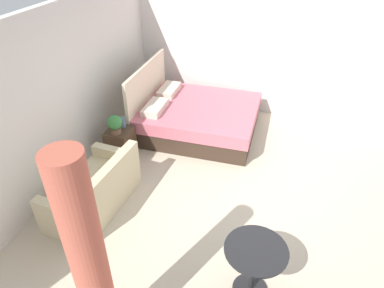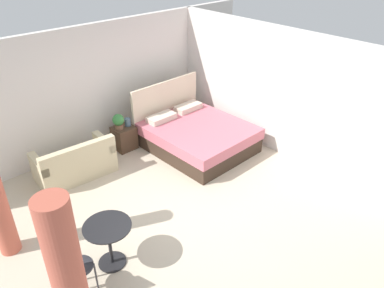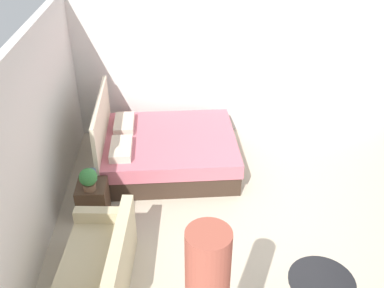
% 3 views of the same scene
% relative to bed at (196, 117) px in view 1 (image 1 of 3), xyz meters
% --- Properties ---
extents(ground_plane, '(8.61, 8.90, 0.02)m').
position_rel_bed_xyz_m(ground_plane, '(-1.57, -1.34, -0.32)').
color(ground_plane, beige).
extents(wall_back, '(8.61, 0.12, 2.61)m').
position_rel_bed_xyz_m(wall_back, '(-1.57, 1.61, 0.99)').
color(wall_back, silver).
rests_on(wall_back, ground).
extents(wall_right, '(0.12, 5.90, 2.61)m').
position_rel_bed_xyz_m(wall_right, '(1.23, -1.34, 0.99)').
color(wall_right, silver).
rests_on(wall_right, ground).
extents(bed, '(1.88, 2.19, 1.27)m').
position_rel_bed_xyz_m(bed, '(0.00, 0.00, 0.00)').
color(bed, '#38281E').
rests_on(bed, ground).
extents(couch, '(1.49, 0.86, 0.78)m').
position_rel_bed_xyz_m(couch, '(-2.46, 0.77, -0.03)').
color(couch, beige).
rests_on(couch, ground).
extents(nightstand, '(0.44, 0.41, 0.52)m').
position_rel_bed_xyz_m(nightstand, '(-1.17, 1.03, -0.05)').
color(nightstand, '#473323').
rests_on(nightstand, ground).
extents(potted_plant, '(0.25, 0.25, 0.33)m').
position_rel_bed_xyz_m(potted_plant, '(-1.27, 1.02, 0.39)').
color(potted_plant, brown).
rests_on(potted_plant, nightstand).
extents(vase, '(0.13, 0.13, 0.17)m').
position_rel_bed_xyz_m(vase, '(-1.05, 1.02, 0.29)').
color(vase, slate).
rests_on(vase, nightstand).
extents(balcony_table, '(0.67, 0.67, 0.70)m').
position_rel_bed_xyz_m(balcony_table, '(-3.14, -1.58, 0.18)').
color(balcony_table, black).
rests_on(balcony_table, ground).
extents(curtain_right, '(0.30, 0.30, 2.33)m').
position_rel_bed_xyz_m(curtain_right, '(-4.13, -0.32, 0.86)').
color(curtain_right, '#C15B47').
rests_on(curtain_right, ground).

